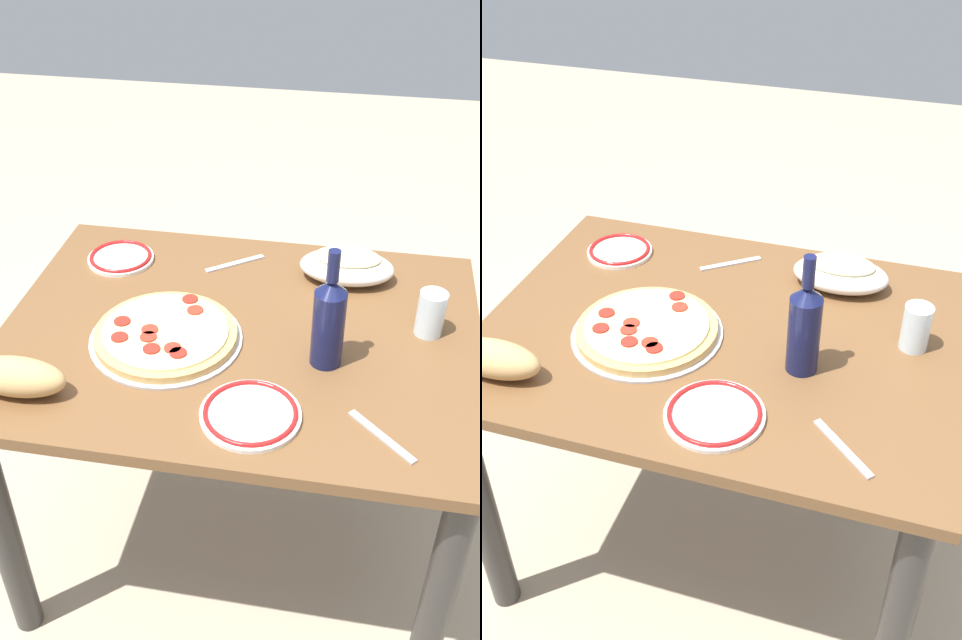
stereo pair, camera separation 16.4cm
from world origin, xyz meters
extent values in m
plane|color=tan|center=(0.00, 0.00, 0.00)|extent=(8.00, 8.00, 0.00)
cube|color=brown|center=(0.00, 0.00, 0.73)|extent=(1.11, 0.85, 0.03)
cylinder|color=#33302D|center=(-0.49, -0.37, 0.36)|extent=(0.07, 0.07, 0.72)
cylinder|color=#33302D|center=(0.49, -0.37, 0.36)|extent=(0.07, 0.07, 0.72)
cylinder|color=#33302D|center=(-0.49, 0.37, 0.36)|extent=(0.07, 0.07, 0.72)
cylinder|color=#33302D|center=(0.49, 0.37, 0.36)|extent=(0.07, 0.07, 0.72)
cylinder|color=#B7B7BC|center=(-0.16, -0.07, 0.75)|extent=(0.35, 0.35, 0.01)
cylinder|color=tan|center=(-0.16, -0.07, 0.76)|extent=(0.33, 0.33, 0.02)
cylinder|color=beige|center=(-0.16, -0.07, 0.77)|extent=(0.29, 0.29, 0.01)
cylinder|color=#B22D1E|center=(-0.19, -0.08, 0.78)|extent=(0.04, 0.04, 0.00)
cylinder|color=#B22D1E|center=(-0.19, -0.10, 0.78)|extent=(0.04, 0.04, 0.00)
cylinder|color=#B22D1E|center=(-0.11, 0.02, 0.78)|extent=(0.04, 0.04, 0.00)
cylinder|color=#B22D1E|center=(-0.13, -0.13, 0.78)|extent=(0.04, 0.04, 0.00)
cylinder|color=maroon|center=(-0.11, -0.15, 0.78)|extent=(0.04, 0.04, 0.00)
cylinder|color=maroon|center=(-0.17, -0.14, 0.78)|extent=(0.04, 0.04, 0.00)
cylinder|color=maroon|center=(-0.26, -0.06, 0.78)|extent=(0.04, 0.04, 0.00)
cylinder|color=maroon|center=(-0.25, -0.11, 0.78)|extent=(0.04, 0.04, 0.00)
cylinder|color=maroon|center=(-0.13, 0.06, 0.78)|extent=(0.04, 0.04, 0.00)
ellipsoid|color=white|center=(0.23, 0.27, 0.78)|extent=(0.24, 0.15, 0.07)
ellipsoid|color=#AD2819|center=(0.23, 0.27, 0.79)|extent=(0.20, 0.12, 0.03)
ellipsoid|color=beige|center=(0.23, 0.27, 0.81)|extent=(0.17, 0.10, 0.02)
cylinder|color=#141942|center=(0.20, -0.08, 0.84)|extent=(0.07, 0.07, 0.18)
cone|color=#141942|center=(0.20, -0.08, 0.94)|extent=(0.07, 0.07, 0.03)
cylinder|color=#141942|center=(0.20, -0.08, 0.99)|extent=(0.03, 0.03, 0.07)
cylinder|color=silver|center=(0.43, 0.07, 0.80)|extent=(0.06, 0.06, 0.11)
cylinder|color=white|center=(0.07, -0.28, 0.75)|extent=(0.21, 0.21, 0.01)
torus|color=red|center=(0.07, -0.28, 0.76)|extent=(0.19, 0.19, 0.01)
cylinder|color=white|center=(-0.37, 0.25, 0.75)|extent=(0.18, 0.18, 0.01)
torus|color=red|center=(-0.37, 0.25, 0.76)|extent=(0.17, 0.17, 0.01)
ellipsoid|color=tan|center=(-0.41, -0.29, 0.79)|extent=(0.21, 0.09, 0.08)
cube|color=#B7B7BC|center=(0.33, -0.29, 0.75)|extent=(0.13, 0.13, 0.00)
cube|color=#B7B7BC|center=(-0.07, 0.29, 0.75)|extent=(0.15, 0.12, 0.00)
camera|label=1|loc=(0.24, -1.31, 1.74)|focal=40.14mm
camera|label=2|loc=(0.40, -1.27, 1.74)|focal=40.14mm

